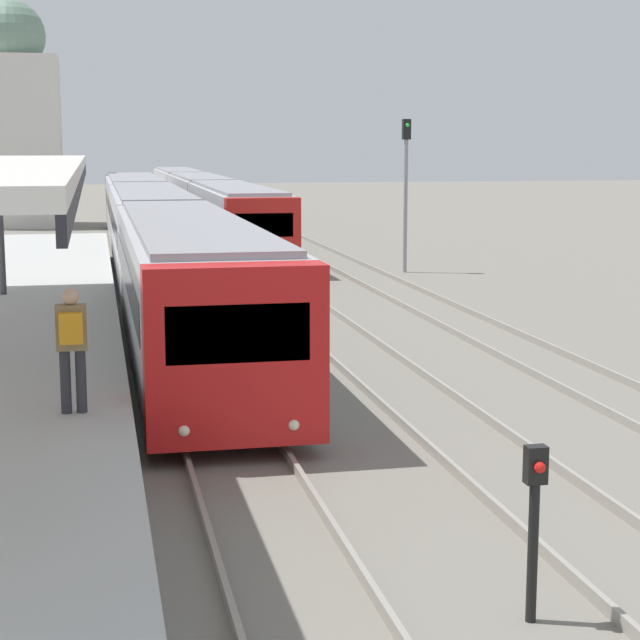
{
  "coord_description": "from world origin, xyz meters",
  "views": [
    {
      "loc": [
        -1.87,
        -3.54,
        4.48
      ],
      "look_at": [
        1.77,
        13.81,
        1.55
      ],
      "focal_mm": 60.0,
      "sensor_mm": 36.0,
      "label": 1
    }
  ],
  "objects_px": {
    "train_far": "(200,200)",
    "signal_post_near": "(534,513)",
    "signal_mast_far": "(406,177)",
    "train_near": "(151,228)",
    "person_on_platform": "(72,340)"
  },
  "relations": [
    {
      "from": "person_on_platform",
      "to": "train_far",
      "type": "xyz_separation_m",
      "value": [
        5.78,
        42.34,
        -0.36
      ]
    },
    {
      "from": "person_on_platform",
      "to": "train_near",
      "type": "xyz_separation_m",
      "value": [
        2.23,
        23.07,
        -0.31
      ]
    },
    {
      "from": "person_on_platform",
      "to": "train_far",
      "type": "height_order",
      "value": "train_far"
    },
    {
      "from": "train_near",
      "to": "signal_mast_far",
      "type": "height_order",
      "value": "signal_mast_far"
    },
    {
      "from": "train_far",
      "to": "signal_mast_far",
      "type": "height_order",
      "value": "signal_mast_far"
    },
    {
      "from": "train_far",
      "to": "signal_post_near",
      "type": "distance_m",
      "value": 47.55
    },
    {
      "from": "train_near",
      "to": "signal_mast_far",
      "type": "relative_size",
      "value": 8.55
    },
    {
      "from": "train_near",
      "to": "signal_mast_far",
      "type": "distance_m",
      "value": 8.99
    },
    {
      "from": "train_far",
      "to": "signal_mast_far",
      "type": "distance_m",
      "value": 21.1
    },
    {
      "from": "signal_post_near",
      "to": "signal_mast_far",
      "type": "height_order",
      "value": "signal_mast_far"
    },
    {
      "from": "person_on_platform",
      "to": "signal_mast_far",
      "type": "height_order",
      "value": "signal_mast_far"
    },
    {
      "from": "train_near",
      "to": "signal_mast_far",
      "type": "xyz_separation_m",
      "value": [
        8.76,
        -1.09,
        1.69
      ]
    },
    {
      "from": "person_on_platform",
      "to": "signal_mast_far",
      "type": "xyz_separation_m",
      "value": [
        10.99,
        21.97,
        1.38
      ]
    },
    {
      "from": "person_on_platform",
      "to": "train_far",
      "type": "bearing_deg",
      "value": 82.23
    },
    {
      "from": "person_on_platform",
      "to": "signal_mast_far",
      "type": "bearing_deg",
      "value": 63.43
    }
  ]
}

